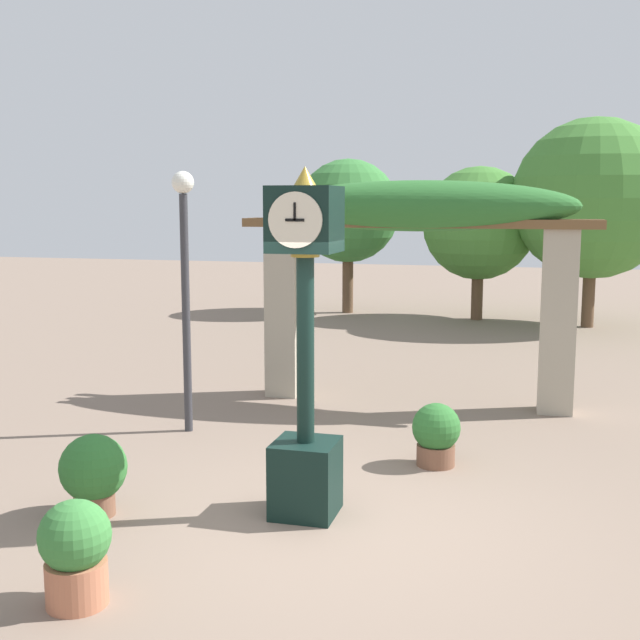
{
  "coord_description": "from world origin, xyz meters",
  "views": [
    {
      "loc": [
        1.61,
        -6.52,
        2.82
      ],
      "look_at": [
        -0.34,
        0.72,
        1.73
      ],
      "focal_mm": 45.0,
      "sensor_mm": 36.0,
      "label": 1
    }
  ],
  "objects": [
    {
      "name": "ground_plane",
      "position": [
        0.0,
        0.0,
        0.0
      ],
      "size": [
        60.0,
        60.0,
        0.0
      ],
      "primitive_type": "plane",
      "color": "#7F6B5B"
    },
    {
      "name": "pedestal_clock",
      "position": [
        -0.34,
        0.22,
        1.48
      ],
      "size": [
        0.57,
        0.62,
        3.14
      ],
      "color": "black",
      "rests_on": "ground"
    },
    {
      "name": "pergola",
      "position": [
        0.0,
        4.58,
        2.41
      ],
      "size": [
        4.92,
        1.07,
        3.13
      ],
      "color": "#A89E89",
      "rests_on": "ground"
    },
    {
      "name": "potted_plant_near_left",
      "position": [
        -2.19,
        -0.31,
        0.41
      ],
      "size": [
        0.61,
        0.61,
        0.75
      ],
      "color": "brown",
      "rests_on": "ground"
    },
    {
      "name": "potted_plant_near_right",
      "position": [
        0.64,
        1.9,
        0.36
      ],
      "size": [
        0.52,
        0.52,
        0.69
      ],
      "color": "brown",
      "rests_on": "ground"
    },
    {
      "name": "potted_plant_far_left",
      "position": [
        -1.44,
        -1.81,
        0.4
      ],
      "size": [
        0.51,
        0.51,
        0.77
      ],
      "color": "#B26B4C",
      "rests_on": "ground"
    },
    {
      "name": "lamp_post",
      "position": [
        -2.51,
        2.44,
        2.11
      ],
      "size": [
        0.27,
        0.27,
        3.2
      ],
      "color": "#333338",
      "rests_on": "ground"
    },
    {
      "name": "tree_line",
      "position": [
        0.94,
        12.97,
        2.71
      ],
      "size": [
        8.99,
        4.09,
        4.72
      ],
      "color": "brown",
      "rests_on": "ground"
    }
  ]
}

